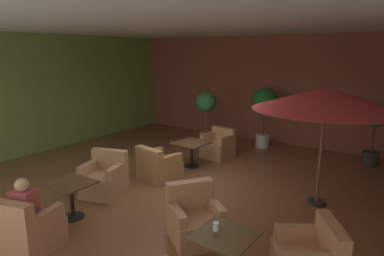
{
  "coord_description": "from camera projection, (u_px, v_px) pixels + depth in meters",
  "views": [
    {
      "loc": [
        4.23,
        -5.56,
        2.89
      ],
      "look_at": [
        0.0,
        0.48,
        1.22
      ],
      "focal_mm": 31.45,
      "sensor_mm": 36.0,
      "label": 1
    }
  ],
  "objects": [
    {
      "name": "ground_plane",
      "position": [
        180.0,
        186.0,
        7.45
      ],
      "size": [
        10.0,
        9.62,
        0.02
      ],
      "primitive_type": "cube",
      "color": "brown"
    },
    {
      "name": "wall_back_brick",
      "position": [
        268.0,
        90.0,
        10.88
      ],
      "size": [
        10.0,
        0.08,
        3.41
      ],
      "primitive_type": "cube",
      "color": "brown",
      "rests_on": "ground_plane"
    },
    {
      "name": "wall_left_accent",
      "position": [
        44.0,
        93.0,
        9.85
      ],
      "size": [
        0.08,
        9.62,
        3.41
      ],
      "primitive_type": "cube",
      "color": "olive",
      "rests_on": "ground_plane"
    },
    {
      "name": "ceiling_slab",
      "position": [
        178.0,
        24.0,
        6.69
      ],
      "size": [
        10.0,
        9.62,
        0.06
      ],
      "primitive_type": "cube",
      "color": "silver",
      "rests_on": "wall_back_brick"
    },
    {
      "name": "cafe_table_front_left",
      "position": [
        224.0,
        245.0,
        4.23
      ],
      "size": [
        0.75,
        0.75,
        0.66
      ],
      "color": "black",
      "rests_on": "ground_plane"
    },
    {
      "name": "armchair_front_left_east",
      "position": [
        195.0,
        220.0,
        5.27
      ],
      "size": [
        1.08,
        1.08,
        0.87
      ],
      "color": "tan",
      "rests_on": "ground_plane"
    },
    {
      "name": "cafe_table_front_right",
      "position": [
        71.0,
        191.0,
        5.9
      ],
      "size": [
        0.72,
        0.72,
        0.66
      ],
      "color": "black",
      "rests_on": "ground_plane"
    },
    {
      "name": "armchair_front_right_north",
      "position": [
        25.0,
        231.0,
        4.95
      ],
      "size": [
        1.01,
        1.0,
        0.89
      ],
      "color": "#B87A56",
      "rests_on": "ground_plane"
    },
    {
      "name": "armchair_front_right_east",
      "position": [
        105.0,
        179.0,
        6.94
      ],
      "size": [
        0.97,
        0.95,
        0.89
      ],
      "color": "tan",
      "rests_on": "ground_plane"
    },
    {
      "name": "cafe_table_mid_center",
      "position": [
        192.0,
        147.0,
        8.56
      ],
      "size": [
        0.83,
        0.83,
        0.66
      ],
      "color": "black",
      "rests_on": "ground_plane"
    },
    {
      "name": "armchair_mid_center_north",
      "position": [
        158.0,
        166.0,
        7.83
      ],
      "size": [
        0.92,
        0.91,
        0.78
      ],
      "color": "tan",
      "rests_on": "ground_plane"
    },
    {
      "name": "armchair_mid_center_east",
      "position": [
        218.0,
        146.0,
        9.42
      ],
      "size": [
        0.83,
        0.81,
        0.81
      ],
      "color": "tan",
      "rests_on": "ground_plane"
    },
    {
      "name": "patio_umbrella_tall_red",
      "position": [
        325.0,
        99.0,
        6.1
      ],
      "size": [
        2.63,
        2.63,
        2.27
      ],
      "color": "#2D2D2D",
      "rests_on": "ground_plane"
    },
    {
      "name": "potted_tree_left_corner",
      "position": [
        206.0,
        110.0,
        10.42
      ],
      "size": [
        0.63,
        0.63,
        1.7
      ],
      "color": "#AC6C4A",
      "rests_on": "ground_plane"
    },
    {
      "name": "potted_tree_mid_left",
      "position": [
        264.0,
        106.0,
        10.19
      ],
      "size": [
        0.74,
        0.74,
        1.84
      ],
      "color": "beige",
      "rests_on": "ground_plane"
    },
    {
      "name": "potted_tree_mid_right",
      "position": [
        375.0,
        124.0,
        8.56
      ],
      "size": [
        0.64,
        0.64,
        1.66
      ],
      "color": "#3B3731",
      "rests_on": "ground_plane"
    },
    {
      "name": "patron_blue_shirt",
      "position": [
        24.0,
        204.0,
        4.9
      ],
      "size": [
        0.41,
        0.34,
        0.7
      ],
      "color": "#B1454D",
      "rests_on": "ground_plane"
    },
    {
      "name": "iced_drink_cup",
      "position": [
        216.0,
        227.0,
        4.29
      ],
      "size": [
        0.08,
        0.08,
        0.11
      ],
      "primitive_type": "cylinder",
      "color": "white",
      "rests_on": "cafe_table_front_left"
    }
  ]
}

